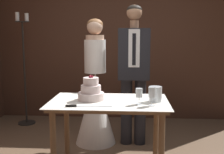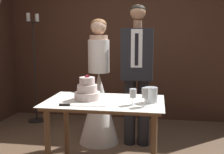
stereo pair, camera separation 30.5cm
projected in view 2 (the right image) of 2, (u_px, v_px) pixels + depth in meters
The scene contains 10 objects.
wall_back at pixel (132, 42), 4.83m from camera, with size 4.54×0.12×2.65m, color #472B1E.
cake_table at pixel (105, 112), 2.80m from camera, with size 1.17×0.73×0.80m.
tiered_cake at pixel (87, 91), 2.84m from camera, with size 0.26×0.26×0.25m.
cake_knife at pixel (73, 105), 2.58m from camera, with size 0.43×0.07×0.02m.
wine_glass_near at pixel (145, 93), 2.54m from camera, with size 0.07×0.07×0.18m.
wine_glass_middle at pixel (133, 94), 2.61m from camera, with size 0.06×0.06×0.15m.
hurricane_candle at pixel (151, 95), 2.71m from camera, with size 0.13×0.13×0.15m.
bride at pixel (99, 98), 3.76m from camera, with size 0.54×0.54×1.66m.
groom at pixel (137, 70), 3.62m from camera, with size 0.40×0.25×1.83m.
candle_stand at pixel (35, 72), 4.66m from camera, with size 0.28×0.28×1.80m.
Camera 2 is at (0.45, -2.77, 1.45)m, focal length 45.00 mm.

